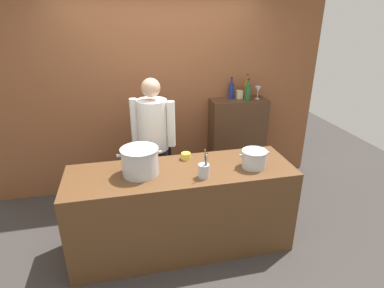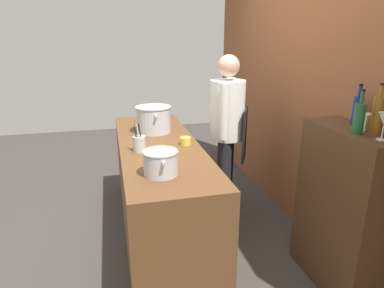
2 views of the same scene
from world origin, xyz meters
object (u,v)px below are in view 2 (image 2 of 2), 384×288
(utensil_crock, at_px, (139,143))
(chef, at_px, (227,126))
(stockpot_small, at_px, (161,163))
(wine_bottle_green, at_px, (359,117))
(wine_bottle_amber, at_px, (377,114))
(wine_bottle_cobalt, at_px, (357,110))
(spice_tin_cream, at_px, (366,122))
(butter_jar, at_px, (186,141))
(stockpot_large, at_px, (154,119))

(utensil_crock, bearing_deg, chef, 111.89)
(chef, distance_m, stockpot_small, 1.21)
(wine_bottle_green, distance_m, wine_bottle_amber, 0.11)
(utensil_crock, distance_m, wine_bottle_amber, 1.76)
(wine_bottle_cobalt, height_order, spice_tin_cream, wine_bottle_cobalt)
(butter_jar, height_order, wine_bottle_amber, wine_bottle_amber)
(butter_jar, distance_m, spice_tin_cream, 1.44)
(stockpot_small, height_order, wine_bottle_cobalt, wine_bottle_cobalt)
(chef, xyz_separation_m, wine_bottle_cobalt, (1.12, 0.54, 0.37))
(stockpot_large, relative_size, wine_bottle_amber, 1.28)
(wine_bottle_amber, bearing_deg, chef, -158.57)
(stockpot_small, height_order, spice_tin_cream, spice_tin_cream)
(butter_jar, bearing_deg, spice_tin_cream, 47.14)
(stockpot_large, distance_m, butter_jar, 0.54)
(stockpot_large, distance_m, spice_tin_cream, 1.91)
(stockpot_small, xyz_separation_m, wine_bottle_green, (0.40, 1.22, 0.35))
(utensil_crock, xyz_separation_m, spice_tin_cream, (0.86, 1.44, 0.31))
(stockpot_small, distance_m, utensil_crock, 0.54)
(stockpot_small, bearing_deg, wine_bottle_cobalt, 80.73)
(stockpot_small, relative_size, butter_jar, 3.19)
(butter_jar, distance_m, wine_bottle_cobalt, 1.39)
(wine_bottle_green, height_order, spice_tin_cream, wine_bottle_green)
(stockpot_large, height_order, butter_jar, stockpot_large)
(wine_bottle_green, relative_size, spice_tin_cream, 2.66)
(stockpot_large, distance_m, wine_bottle_cobalt, 1.84)
(wine_bottle_cobalt, bearing_deg, wine_bottle_amber, -6.29)
(butter_jar, bearing_deg, stockpot_large, -155.70)
(butter_jar, relative_size, wine_bottle_amber, 0.30)
(chef, height_order, spice_tin_cream, chef)
(stockpot_large, distance_m, wine_bottle_amber, 1.98)
(wine_bottle_cobalt, xyz_separation_m, wine_bottle_green, (0.18, -0.13, -0.00))
(wine_bottle_amber, relative_size, spice_tin_cream, 3.01)
(chef, distance_m, wine_bottle_cobalt, 1.30)
(wine_bottle_green, bearing_deg, stockpot_small, -108.23)
(utensil_crock, xyz_separation_m, wine_bottle_cobalt, (0.75, 1.45, 0.36))
(stockpot_large, xyz_separation_m, butter_jar, (0.48, 0.22, -0.10))
(chef, height_order, butter_jar, chef)
(wine_bottle_green, xyz_separation_m, spice_tin_cream, (-0.07, 0.12, -0.05))
(butter_jar, bearing_deg, wine_bottle_green, 41.48)
(butter_jar, xyz_separation_m, wine_bottle_amber, (1.04, 1.01, 0.42))
(chef, relative_size, butter_jar, 17.01)
(stockpot_small, xyz_separation_m, butter_jar, (-0.62, 0.32, -0.05))
(butter_jar, bearing_deg, chef, 119.80)
(stockpot_small, distance_m, wine_bottle_cobalt, 1.41)
(stockpot_large, bearing_deg, stockpot_small, -5.20)
(chef, xyz_separation_m, stockpot_small, (0.90, -0.81, 0.02))
(chef, height_order, stockpot_large, chef)
(stockpot_large, distance_m, wine_bottle_green, 1.89)
(stockpot_small, relative_size, wine_bottle_amber, 0.97)
(spice_tin_cream, bearing_deg, chef, -156.54)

